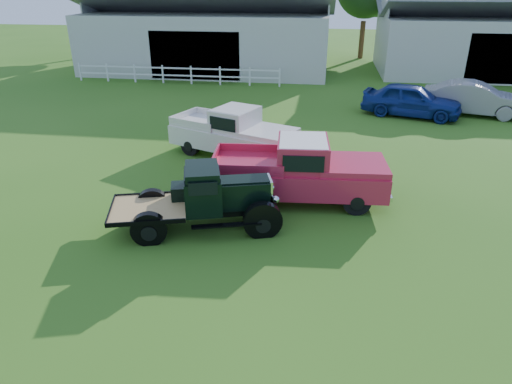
% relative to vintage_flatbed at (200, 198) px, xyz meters
% --- Properties ---
extents(ground, '(120.00, 120.00, 0.00)m').
position_rel_vintage_flatbed_xyz_m(ground, '(1.33, -0.84, -0.92)').
color(ground, '#2C5E14').
extents(shed_left, '(18.80, 10.20, 5.60)m').
position_rel_vintage_flatbed_xyz_m(shed_left, '(-5.67, 25.16, 1.88)').
color(shed_left, '#ABABAB').
rests_on(shed_left, ground).
extents(shed_right, '(16.80, 9.20, 5.20)m').
position_rel_vintage_flatbed_xyz_m(shed_right, '(15.33, 26.16, 1.68)').
color(shed_right, '#ABABAB').
rests_on(shed_right, ground).
extents(fence_rail, '(14.20, 0.16, 1.20)m').
position_rel_vintage_flatbed_xyz_m(fence_rail, '(-6.67, 19.16, -0.32)').
color(fence_rail, white).
rests_on(fence_rail, ground).
extents(tree_c, '(5.40, 5.40, 9.00)m').
position_rel_vintage_flatbed_xyz_m(tree_c, '(6.33, 32.16, 3.58)').
color(tree_c, '#144210').
rests_on(tree_c, ground).
extents(vintage_flatbed, '(5.00, 3.07, 1.85)m').
position_rel_vintage_flatbed_xyz_m(vintage_flatbed, '(0.00, 0.00, 0.00)').
color(vintage_flatbed, black).
rests_on(vintage_flatbed, ground).
extents(red_pickup, '(5.75, 2.55, 2.05)m').
position_rel_vintage_flatbed_xyz_m(red_pickup, '(2.60, 2.23, 0.10)').
color(red_pickup, '#BE213E').
rests_on(red_pickup, ground).
extents(white_pickup, '(5.60, 3.83, 1.92)m').
position_rel_vintage_flatbed_xyz_m(white_pickup, '(-0.20, 5.92, 0.03)').
color(white_pickup, silver).
rests_on(white_pickup, ground).
extents(misc_car_blue, '(5.28, 3.34, 1.67)m').
position_rel_vintage_flatbed_xyz_m(misc_car_blue, '(7.74, 13.02, -0.09)').
color(misc_car_blue, navy).
rests_on(misc_car_blue, ground).
extents(misc_car_grey, '(5.39, 3.00, 1.68)m').
position_rel_vintage_flatbed_xyz_m(misc_car_grey, '(11.02, 13.78, -0.08)').
color(misc_car_grey, gray).
rests_on(misc_car_grey, ground).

